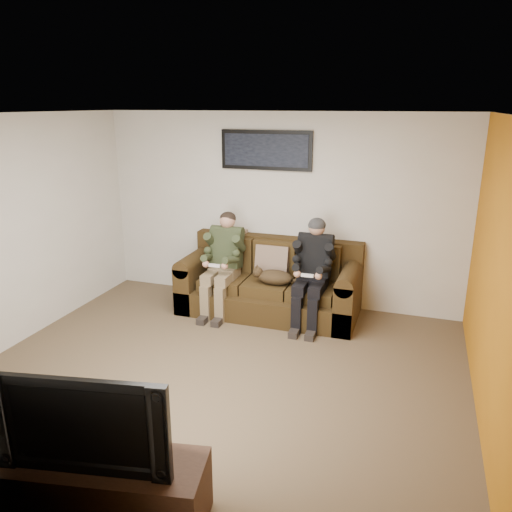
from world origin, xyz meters
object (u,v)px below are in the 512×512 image
(television, at_px, (87,416))
(tv_stand, at_px, (96,489))
(cat, at_px, (273,277))
(person_left, at_px, (223,257))
(person_right, at_px, (313,266))
(framed_poster, at_px, (266,150))
(sofa, at_px, (271,285))

(television, bearing_deg, tv_stand, 0.00)
(television, bearing_deg, cat, 76.52)
(person_left, height_order, person_right, person_right)
(person_right, relative_size, television, 1.15)
(framed_poster, height_order, television, framed_poster)
(cat, relative_size, tv_stand, 0.44)
(person_left, distance_m, television, 3.63)
(cat, bearing_deg, tv_stand, -92.80)
(person_left, relative_size, framed_poster, 1.06)
(cat, bearing_deg, framed_poster, 115.96)
(cat, height_order, framed_poster, framed_poster)
(person_left, xyz_separation_m, tv_stand, (0.53, -3.59, -0.52))
(sofa, height_order, cat, sofa)
(tv_stand, distance_m, television, 0.57)
(cat, xyz_separation_m, tv_stand, (-0.17, -3.55, -0.33))
(framed_poster, bearing_deg, tv_stand, -88.24)
(sofa, xyz_separation_m, person_right, (0.60, -0.20, 0.39))
(cat, distance_m, television, 3.56)
(framed_poster, bearing_deg, person_left, -124.77)
(sofa, xyz_separation_m, cat, (0.10, -0.24, 0.21))
(person_left, bearing_deg, person_right, 0.02)
(sofa, relative_size, framed_poster, 1.86)
(sofa, xyz_separation_m, person_left, (-0.60, -0.20, 0.39))
(person_left, relative_size, cat, 2.01)
(sofa, bearing_deg, person_right, -17.99)
(sofa, relative_size, cat, 3.54)
(sofa, xyz_separation_m, framed_poster, (-0.20, 0.38, 1.74))
(sofa, distance_m, tv_stand, 3.79)
(cat, xyz_separation_m, framed_poster, (-0.30, 0.62, 1.53))
(sofa, distance_m, person_right, 0.74)
(person_left, height_order, tv_stand, person_left)
(person_right, xyz_separation_m, framed_poster, (-0.80, 0.58, 1.35))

